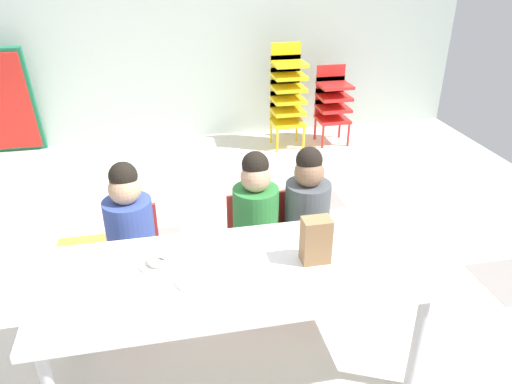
{
  "coord_description": "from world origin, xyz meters",
  "views": [
    {
      "loc": [
        -0.32,
        -2.57,
        1.92
      ],
      "look_at": [
        0.1,
        -0.54,
        0.86
      ],
      "focal_mm": 34.34,
      "sensor_mm": 36.0,
      "label": 1
    }
  ],
  "objects_px": {
    "paper_plate_near_edge": "(159,264)",
    "paper_bag_brown": "(316,240)",
    "seated_child_far_right": "(307,207)",
    "donut_powdered_on_plate": "(158,260)",
    "seated_child_middle_seat": "(255,212)",
    "kid_chair_yellow_stack": "(287,91)",
    "craft_table": "(235,279)",
    "kid_chair_red_stack": "(332,100)",
    "seated_child_near_camera": "(130,225)",
    "paper_plate_center_table": "(195,280)"
  },
  "relations": [
    {
      "from": "paper_plate_center_table",
      "to": "donut_powdered_on_plate",
      "type": "distance_m",
      "value": 0.22
    },
    {
      "from": "seated_child_middle_seat",
      "to": "kid_chair_yellow_stack",
      "type": "height_order",
      "value": "kid_chair_yellow_stack"
    },
    {
      "from": "kid_chair_red_stack",
      "to": "paper_bag_brown",
      "type": "distance_m",
      "value": 3.15
    },
    {
      "from": "paper_bag_brown",
      "to": "paper_plate_near_edge",
      "type": "height_order",
      "value": "paper_bag_brown"
    },
    {
      "from": "kid_chair_yellow_stack",
      "to": "donut_powdered_on_plate",
      "type": "height_order",
      "value": "kid_chair_yellow_stack"
    },
    {
      "from": "donut_powdered_on_plate",
      "to": "seated_child_near_camera",
      "type": "bearing_deg",
      "value": 107.06
    },
    {
      "from": "paper_plate_near_edge",
      "to": "paper_plate_center_table",
      "type": "bearing_deg",
      "value": -45.43
    },
    {
      "from": "craft_table",
      "to": "donut_powdered_on_plate",
      "type": "relative_size",
      "value": 16.25
    },
    {
      "from": "seated_child_far_right",
      "to": "paper_plate_near_edge",
      "type": "relative_size",
      "value": 5.1
    },
    {
      "from": "seated_child_near_camera",
      "to": "seated_child_far_right",
      "type": "xyz_separation_m",
      "value": [
        1.0,
        0.0,
        0.0
      ]
    },
    {
      "from": "seated_child_near_camera",
      "to": "paper_plate_center_table",
      "type": "height_order",
      "value": "seated_child_near_camera"
    },
    {
      "from": "paper_plate_near_edge",
      "to": "seated_child_far_right",
      "type": "bearing_deg",
      "value": 29.0
    },
    {
      "from": "seated_child_far_right",
      "to": "craft_table",
      "type": "bearing_deg",
      "value": -131.85
    },
    {
      "from": "paper_plate_near_edge",
      "to": "craft_table",
      "type": "bearing_deg",
      "value": -18.09
    },
    {
      "from": "paper_plate_near_edge",
      "to": "paper_plate_center_table",
      "type": "distance_m",
      "value": 0.22
    },
    {
      "from": "kid_chair_yellow_stack",
      "to": "paper_bag_brown",
      "type": "distance_m",
      "value": 3.0
    },
    {
      "from": "seated_child_far_right",
      "to": "paper_plate_center_table",
      "type": "relative_size",
      "value": 5.1
    },
    {
      "from": "kid_chair_red_stack",
      "to": "donut_powdered_on_plate",
      "type": "relative_size",
      "value": 7.47
    },
    {
      "from": "seated_child_middle_seat",
      "to": "seated_child_far_right",
      "type": "bearing_deg",
      "value": 0.0
    },
    {
      "from": "kid_chair_red_stack",
      "to": "paper_plate_near_edge",
      "type": "xyz_separation_m",
      "value": [
        -1.85,
        -2.8,
        0.16
      ]
    },
    {
      "from": "kid_chair_yellow_stack",
      "to": "seated_child_near_camera",
      "type": "bearing_deg",
      "value": -122.98
    },
    {
      "from": "kid_chair_yellow_stack",
      "to": "kid_chair_red_stack",
      "type": "height_order",
      "value": "kid_chair_yellow_stack"
    },
    {
      "from": "seated_child_near_camera",
      "to": "seated_child_far_right",
      "type": "height_order",
      "value": "same"
    },
    {
      "from": "kid_chair_yellow_stack",
      "to": "donut_powdered_on_plate",
      "type": "relative_size",
      "value": 9.72
    },
    {
      "from": "craft_table",
      "to": "kid_chair_yellow_stack",
      "type": "relative_size",
      "value": 1.67
    },
    {
      "from": "kid_chair_red_stack",
      "to": "kid_chair_yellow_stack",
      "type": "bearing_deg",
      "value": 179.94
    },
    {
      "from": "seated_child_far_right",
      "to": "donut_powdered_on_plate",
      "type": "distance_m",
      "value": 0.98
    },
    {
      "from": "paper_plate_near_edge",
      "to": "kid_chair_red_stack",
      "type": "bearing_deg",
      "value": 56.51
    },
    {
      "from": "craft_table",
      "to": "seated_child_middle_seat",
      "type": "bearing_deg",
      "value": 69.53
    },
    {
      "from": "paper_bag_brown",
      "to": "seated_child_far_right",
      "type": "bearing_deg",
      "value": 76.0
    },
    {
      "from": "craft_table",
      "to": "kid_chair_yellow_stack",
      "type": "bearing_deg",
      "value": 70.48
    },
    {
      "from": "seated_child_middle_seat",
      "to": "paper_plate_near_edge",
      "type": "distance_m",
      "value": 0.73
    },
    {
      "from": "paper_plate_near_edge",
      "to": "donut_powdered_on_plate",
      "type": "height_order",
      "value": "donut_powdered_on_plate"
    },
    {
      "from": "kid_chair_red_stack",
      "to": "donut_powdered_on_plate",
      "type": "height_order",
      "value": "kid_chair_red_stack"
    },
    {
      "from": "craft_table",
      "to": "paper_plate_near_edge",
      "type": "height_order",
      "value": "paper_plate_near_edge"
    },
    {
      "from": "seated_child_near_camera",
      "to": "donut_powdered_on_plate",
      "type": "height_order",
      "value": "seated_child_near_camera"
    },
    {
      "from": "seated_child_middle_seat",
      "to": "paper_plate_near_edge",
      "type": "height_order",
      "value": "seated_child_middle_seat"
    },
    {
      "from": "craft_table",
      "to": "paper_plate_near_edge",
      "type": "distance_m",
      "value": 0.35
    },
    {
      "from": "craft_table",
      "to": "paper_plate_center_table",
      "type": "xyz_separation_m",
      "value": [
        -0.18,
        -0.05,
        0.06
      ]
    },
    {
      "from": "paper_plate_near_edge",
      "to": "paper_bag_brown",
      "type": "bearing_deg",
      "value": -9.34
    },
    {
      "from": "craft_table",
      "to": "seated_child_far_right",
      "type": "bearing_deg",
      "value": 48.15
    },
    {
      "from": "paper_plate_center_table",
      "to": "seated_child_far_right",
      "type": "bearing_deg",
      "value": 41.84
    },
    {
      "from": "seated_child_middle_seat",
      "to": "kid_chair_yellow_stack",
      "type": "bearing_deg",
      "value": 70.71
    },
    {
      "from": "craft_table",
      "to": "seated_child_middle_seat",
      "type": "height_order",
      "value": "seated_child_middle_seat"
    },
    {
      "from": "seated_child_far_right",
      "to": "kid_chair_red_stack",
      "type": "xyz_separation_m",
      "value": [
        1.0,
        2.33,
        -0.1
      ]
    },
    {
      "from": "seated_child_near_camera",
      "to": "kid_chair_red_stack",
      "type": "distance_m",
      "value": 3.07
    },
    {
      "from": "seated_child_near_camera",
      "to": "paper_bag_brown",
      "type": "distance_m",
      "value": 1.05
    },
    {
      "from": "craft_table",
      "to": "seated_child_far_right",
      "type": "distance_m",
      "value": 0.78
    },
    {
      "from": "paper_bag_brown",
      "to": "paper_plate_near_edge",
      "type": "relative_size",
      "value": 1.22
    },
    {
      "from": "seated_child_far_right",
      "to": "donut_powdered_on_plate",
      "type": "relative_size",
      "value": 8.57
    }
  ]
}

